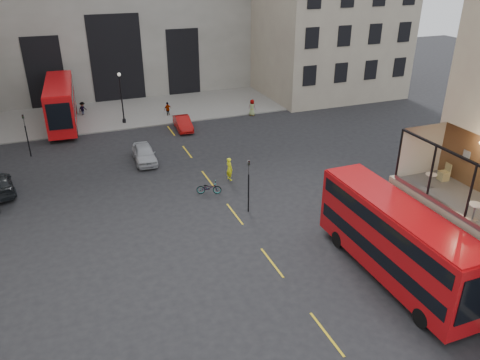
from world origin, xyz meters
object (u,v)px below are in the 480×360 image
object	(u,v)px
pedestrian_d	(252,108)
cafe_table_far	(431,178)
car_a	(144,154)
car_b	(183,123)
traffic_light_near	(249,180)
pedestrian_c	(168,109)
pedestrian_b	(83,109)
cyclist	(229,169)
bus_far	(61,102)
cafe_chair_d	(444,175)
bus_near	(395,237)
cafe_table_mid	(475,209)
traffic_light_far	(26,130)
street_lamp_b	(122,101)
bicycle	(209,188)

from	to	relation	value
pedestrian_d	cafe_table_far	bearing A→B (deg)	132.24
car_a	car_b	distance (m)	8.54
traffic_light_near	pedestrian_c	size ratio (longest dim) A/B	2.43
traffic_light_near	pedestrian_b	world-z (taller)	traffic_light_near
cyclist	pedestrian_c	xyz separation A→B (m)	(-0.68, 17.61, -0.14)
bus_far	car_b	world-z (taller)	bus_far
pedestrian_d	cafe_chair_d	distance (m)	28.17
pedestrian_b	pedestrian_d	xyz separation A→B (m)	(17.27, -6.56, 0.11)
pedestrian_d	bus_far	bearing A→B (deg)	33.58
traffic_light_near	bus_near	size ratio (longest dim) A/B	0.35
cafe_table_mid	pedestrian_d	bearing A→B (deg)	86.22
traffic_light_near	traffic_light_far	size ratio (longest dim) A/B	1.00
car_b	cafe_chair_d	world-z (taller)	cafe_chair_d
cafe_table_far	cafe_chair_d	world-z (taller)	cafe_chair_d
cyclist	traffic_light_near	bearing A→B (deg)	159.62
car_a	car_b	xyz separation A→B (m)	(5.19, 6.78, -0.07)
bus_far	car_a	xyz separation A→B (m)	(5.92, -12.55, -1.78)
bus_near	bus_far	bearing A→B (deg)	114.88
traffic_light_near	street_lamp_b	size ratio (longest dim) A/B	0.71
bus_near	bicycle	size ratio (longest dim) A/B	5.96
bus_far	pedestrian_c	world-z (taller)	bus_far
bus_near	bus_far	size ratio (longest dim) A/B	0.95
street_lamp_b	pedestrian_c	size ratio (longest dim) A/B	3.40
bus_near	pedestrian_c	size ratio (longest dim) A/B	6.93
cyclist	car_b	bearing A→B (deg)	-13.12
street_lamp_b	pedestrian_b	world-z (taller)	street_lamp_b
car_a	cyclist	distance (m)	8.10
pedestrian_c	cafe_chair_d	distance (m)	32.39
cyclist	pedestrian_d	world-z (taller)	cyclist
cyclist	pedestrian_b	distance (m)	23.01
street_lamp_b	cafe_chair_d	bearing A→B (deg)	-66.25
bicycle	cafe_table_far	size ratio (longest dim) A/B	2.46
pedestrian_b	traffic_light_far	bearing A→B (deg)	-157.24
bus_near	cafe_chair_d	distance (m)	4.66
street_lamp_b	pedestrian_b	distance (m)	5.91
traffic_light_near	bus_near	bearing A→B (deg)	-64.37
traffic_light_near	pedestrian_c	xyz separation A→B (m)	(-0.14, 22.83, -1.64)
pedestrian_d	bicycle	bearing A→B (deg)	103.11
pedestrian_c	cafe_table_mid	size ratio (longest dim) A/B	1.89
traffic_light_far	car_a	xyz separation A→B (m)	(9.06, -4.82, -1.69)
cafe_chair_d	car_a	bearing A→B (deg)	124.32
street_lamp_b	car_a	distance (m)	10.95
car_b	pedestrian_c	distance (m)	4.89
cyclist	pedestrian_c	bearing A→B (deg)	-12.24
pedestrian_c	cafe_table_far	xyz separation A→B (m)	(7.12, -31.39, 4.31)
traffic_light_near	bus_far	bearing A→B (deg)	114.59
traffic_light_far	street_lamp_b	bearing A→B (deg)	33.69
bus_near	cafe_table_far	world-z (taller)	cafe_table_far
cafe_chair_d	pedestrian_d	bearing A→B (deg)	89.52
cyclist	pedestrian_c	world-z (taller)	cyclist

